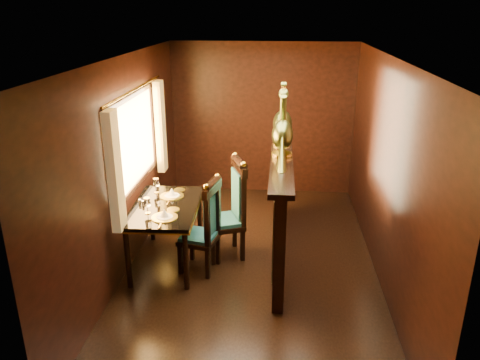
{
  "coord_description": "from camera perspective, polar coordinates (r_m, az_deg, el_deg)",
  "views": [
    {
      "loc": [
        0.29,
        -5.1,
        3.01
      ],
      "look_at": [
        -0.17,
        0.17,
        1.04
      ],
      "focal_mm": 35.0,
      "sensor_mm": 36.0,
      "label": 1
    }
  ],
  "objects": [
    {
      "name": "peacock_right",
      "position": [
        5.93,
        5.24,
        8.22
      ],
      "size": [
        0.26,
        0.68,
        0.81
      ],
      "primitive_type": null,
      "color": "#174629",
      "rests_on": "partition"
    },
    {
      "name": "ground",
      "position": [
        5.93,
        1.49,
        -10.09
      ],
      "size": [
        5.0,
        5.0,
        0.0
      ],
      "primitive_type": "plane",
      "color": "black",
      "rests_on": "ground"
    },
    {
      "name": "chair_left",
      "position": [
        5.51,
        -4.02,
        -5.34
      ],
      "size": [
        0.51,
        0.53,
        1.19
      ],
      "rotation": [
        0.0,
        0.0,
        -0.23
      ],
      "color": "black",
      "rests_on": "ground"
    },
    {
      "name": "chair_right",
      "position": [
        5.84,
        -0.85,
        -3.1
      ],
      "size": [
        0.61,
        0.63,
        1.31
      ],
      "rotation": [
        0.0,
        0.0,
        0.36
      ],
      "color": "black",
      "rests_on": "ground"
    },
    {
      "name": "dining_table",
      "position": [
        5.71,
        -9.11,
        -3.72
      ],
      "size": [
        0.84,
        1.33,
        0.97
      ],
      "rotation": [
        0.0,
        0.0,
        0.04
      ],
      "color": "black",
      "rests_on": "ground"
    },
    {
      "name": "peacock_left",
      "position": [
        5.41,
        5.24,
        7.08
      ],
      "size": [
        0.26,
        0.69,
        0.82
      ],
      "primitive_type": null,
      "color": "#174629",
      "rests_on": "partition"
    },
    {
      "name": "room_shell",
      "position": [
        5.33,
        0.74,
        4.86
      ],
      "size": [
        3.04,
        5.04,
        2.52
      ],
      "color": "black",
      "rests_on": "ground"
    },
    {
      "name": "partition",
      "position": [
        5.87,
        4.87,
        -2.7
      ],
      "size": [
        0.26,
        2.7,
        1.36
      ],
      "color": "black",
      "rests_on": "ground"
    }
  ]
}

